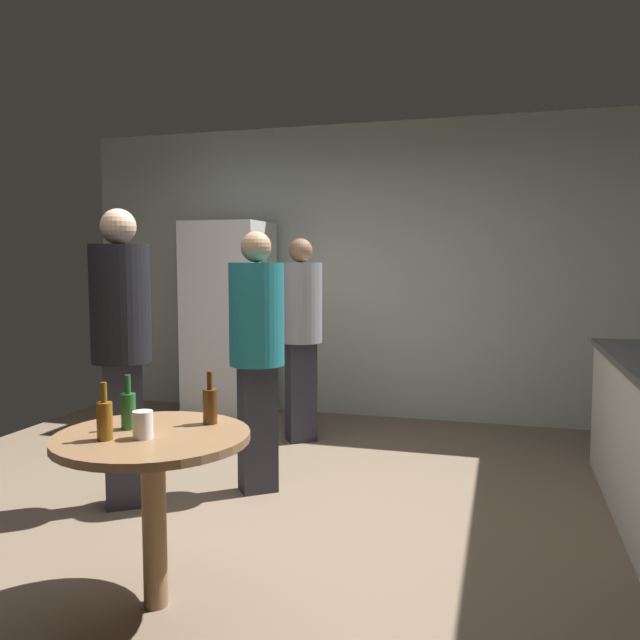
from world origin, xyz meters
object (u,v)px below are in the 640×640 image
plastic_cup_white (143,425)px  person_in_black_shirt (121,334)px  beer_bottle_green (128,409)px  beer_bottle_brown (210,405)px  person_in_gray_shirt (301,324)px  person_in_teal_shirt (257,341)px  refrigerator (229,321)px  foreground_table (153,459)px  beer_bottle_amber (105,419)px

plastic_cup_white → person_in_black_shirt: person_in_black_shirt is taller
plastic_cup_white → beer_bottle_green: bearing=140.8°
beer_bottle_brown → person_in_gray_shirt: (-0.34, 2.34, 0.13)m
beer_bottle_brown → plastic_cup_white: beer_bottle_brown is taller
beer_bottle_brown → person_in_teal_shirt: 1.21m
beer_bottle_brown → plastic_cup_white: bearing=-118.2°
beer_bottle_brown → person_in_teal_shirt: size_ratio=0.14×
refrigerator → person_in_gray_shirt: 1.05m
refrigerator → foreground_table: refrigerator is taller
person_in_teal_shirt → beer_bottle_green: bearing=-39.0°
person_in_teal_shirt → beer_bottle_amber: bearing=-38.7°
person_in_teal_shirt → refrigerator: bearing=171.7°
beer_bottle_green → refrigerator: bearing=106.6°
plastic_cup_white → foreground_table: bearing=91.9°
foreground_table → plastic_cup_white: plastic_cup_white is taller
beer_bottle_brown → person_in_black_shirt: (-0.91, 0.73, 0.20)m
foreground_table → plastic_cup_white: 0.18m
plastic_cup_white → person_in_teal_shirt: person_in_teal_shirt is taller
beer_bottle_green → person_in_teal_shirt: size_ratio=0.14×
refrigerator → person_in_teal_shirt: (0.96, -1.74, 0.05)m
beer_bottle_amber → foreground_table: bearing=45.7°
person_in_black_shirt → person_in_gray_shirt: (0.57, 1.62, -0.07)m
refrigerator → beer_bottle_green: size_ratio=7.83×
beer_bottle_brown → plastic_cup_white: 0.33m
refrigerator → beer_bottle_green: bearing=-73.4°
beer_bottle_green → person_in_teal_shirt: (0.04, 1.36, 0.13)m
foreground_table → beer_bottle_green: (-0.13, 0.04, 0.19)m
beer_bottle_amber → person_in_black_shirt: person_in_black_shirt is taller
beer_bottle_amber → beer_bottle_brown: same height
beer_bottle_green → person_in_gray_shirt: person_in_gray_shirt is taller
refrigerator → beer_bottle_brown: (1.21, -2.92, -0.08)m
beer_bottle_brown → refrigerator: bearing=112.5°
foreground_table → beer_bottle_brown: beer_bottle_brown is taller
foreground_table → beer_bottle_amber: beer_bottle_amber is taller
beer_bottle_brown → beer_bottle_green: size_ratio=1.00×
beer_bottle_amber → beer_bottle_green: same height
person_in_black_shirt → person_in_gray_shirt: person_in_black_shirt is taller
beer_bottle_amber → person_in_gray_shirt: (-0.05, 2.69, 0.13)m
beer_bottle_green → person_in_black_shirt: (-0.62, 0.90, 0.20)m
foreground_table → person_in_teal_shirt: (-0.09, 1.40, 0.32)m
refrigerator → person_in_black_shirt: refrigerator is taller
refrigerator → plastic_cup_white: refrigerator is taller
beer_bottle_brown → plastic_cup_white: size_ratio=2.09×
beer_bottle_green → person_in_gray_shirt: size_ratio=0.14×
beer_bottle_amber → beer_bottle_green: 0.17m
beer_bottle_green → beer_bottle_brown: bearing=31.2°
plastic_cup_white → person_in_black_shirt: (-0.76, 1.01, 0.23)m
person_in_black_shirt → beer_bottle_brown: bearing=17.2°
beer_bottle_brown → person_in_black_shirt: size_ratio=0.13×
refrigerator → plastic_cup_white: (1.06, -3.21, -0.11)m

